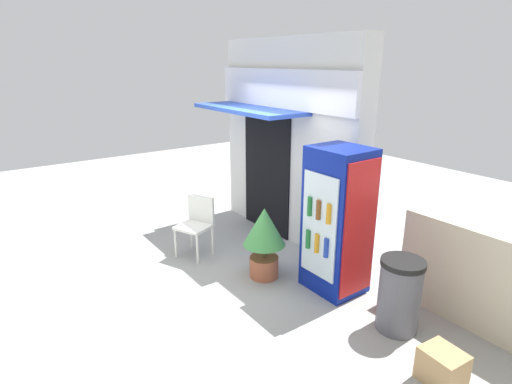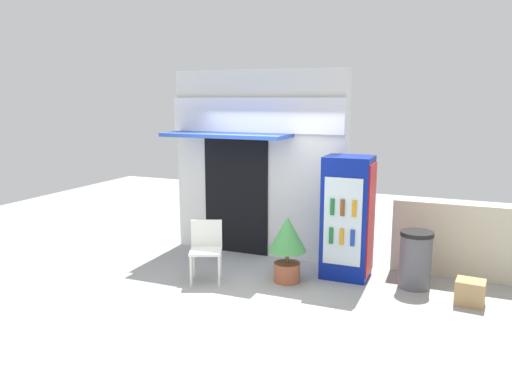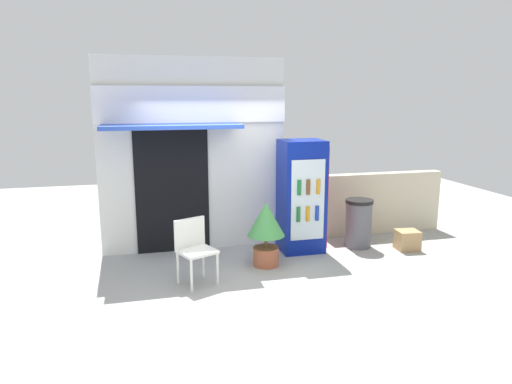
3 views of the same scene
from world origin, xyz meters
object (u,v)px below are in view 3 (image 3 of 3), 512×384
(potted_plant_near_shop, at_px, (266,227))
(cardboard_box, at_px, (407,240))
(trash_bin, at_px, (358,223))
(plastic_chair, at_px, (194,246))
(drink_cooler, at_px, (302,196))

(potted_plant_near_shop, height_order, cardboard_box, potted_plant_near_shop)
(cardboard_box, bearing_deg, trash_bin, 154.70)
(plastic_chair, xyz_separation_m, cardboard_box, (3.67, 0.55, -0.37))
(drink_cooler, bearing_deg, potted_plant_near_shop, -143.74)
(trash_bin, relative_size, cardboard_box, 2.28)
(potted_plant_near_shop, distance_m, cardboard_box, 2.57)
(drink_cooler, relative_size, plastic_chair, 2.06)
(potted_plant_near_shop, bearing_deg, drink_cooler, 36.26)
(plastic_chair, xyz_separation_m, trash_bin, (2.92, 0.90, -0.12))
(drink_cooler, xyz_separation_m, cardboard_box, (1.76, -0.42, -0.77))
(cardboard_box, bearing_deg, potted_plant_near_shop, -176.76)
(drink_cooler, xyz_separation_m, potted_plant_near_shop, (-0.77, -0.56, -0.32))
(plastic_chair, distance_m, trash_bin, 3.06)
(potted_plant_near_shop, bearing_deg, plastic_chair, -160.42)
(plastic_chair, distance_m, potted_plant_near_shop, 1.21)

